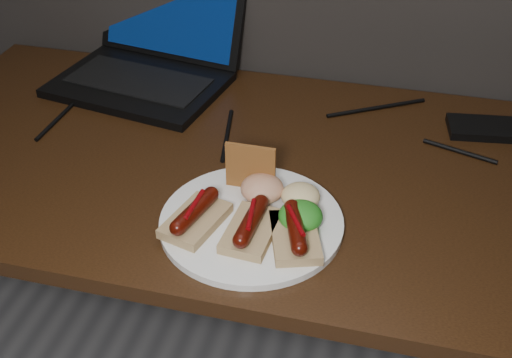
{
  "coord_description": "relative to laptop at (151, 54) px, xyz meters",
  "views": [
    {
      "loc": [
        0.24,
        0.44,
        1.42
      ],
      "look_at": [
        0.04,
        1.24,
        0.82
      ],
      "focal_mm": 45.0,
      "sensor_mm": 36.0,
      "label": 1
    }
  ],
  "objects": [
    {
      "name": "bread_sausage_right",
      "position": [
        0.42,
        -0.48,
        -0.03
      ],
      "size": [
        0.1,
        0.13,
        0.04
      ],
      "color": "tan",
      "rests_on": "plate"
    },
    {
      "name": "salad_greens",
      "position": [
        0.42,
        -0.44,
        -0.02
      ],
      "size": [
        0.07,
        0.07,
        0.04
      ],
      "primitive_type": "ellipsoid",
      "color": "#125911",
      "rests_on": "plate"
    },
    {
      "name": "laptop",
      "position": [
        0.0,
        0.0,
        0.0
      ],
      "size": [
        0.41,
        0.39,
        0.25
      ],
      "color": "black",
      "rests_on": "desk"
    },
    {
      "name": "crispbread",
      "position": [
        0.32,
        -0.36,
        0.0
      ],
      "size": [
        0.09,
        0.01,
        0.08
      ],
      "primitive_type": "cube",
      "color": "#A6622D",
      "rests_on": "plate"
    },
    {
      "name": "bread_sausage_left",
      "position": [
        0.26,
        -0.48,
        -0.03
      ],
      "size": [
        0.1,
        0.13,
        0.04
      ],
      "color": "tan",
      "rests_on": "plate"
    },
    {
      "name": "plate",
      "position": [
        0.34,
        -0.45,
        -0.05
      ],
      "size": [
        0.34,
        0.34,
        0.01
      ],
      "primitive_type": "cylinder",
      "rotation": [
        0.0,
        0.0,
        0.17
      ],
      "color": "white",
      "rests_on": "desk"
    },
    {
      "name": "coleslaw_mound",
      "position": [
        0.41,
        -0.39,
        -0.02
      ],
      "size": [
        0.06,
        0.06,
        0.04
      ],
      "primitive_type": "ellipsoid",
      "color": "beige",
      "rests_on": "plate"
    },
    {
      "name": "desk_cables",
      "position": [
        0.3,
        -0.14,
        -0.05
      ],
      "size": [
        0.86,
        0.34,
        0.01
      ],
      "color": "black",
      "rests_on": "desk"
    },
    {
      "name": "hard_drive",
      "position": [
        0.71,
        -0.06,
        -0.05
      ],
      "size": [
        0.14,
        0.1,
        0.02
      ],
      "primitive_type": "cube",
      "rotation": [
        0.0,
        0.0,
        0.14
      ],
      "color": "black",
      "rests_on": "desk"
    },
    {
      "name": "salsa_mound",
      "position": [
        0.35,
        -0.39,
        -0.02
      ],
      "size": [
        0.07,
        0.07,
        0.04
      ],
      "primitive_type": "ellipsoid",
      "color": "#9D150F",
      "rests_on": "plate"
    },
    {
      "name": "bread_sausage_center",
      "position": [
        0.35,
        -0.48,
        -0.03
      ],
      "size": [
        0.08,
        0.12,
        0.04
      ],
      "color": "tan",
      "rests_on": "plate"
    },
    {
      "name": "desk",
      "position": [
        0.3,
        -0.27,
        -0.14
      ],
      "size": [
        1.4,
        0.7,
        0.75
      ],
      "color": "#341C0D",
      "rests_on": "ground"
    }
  ]
}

